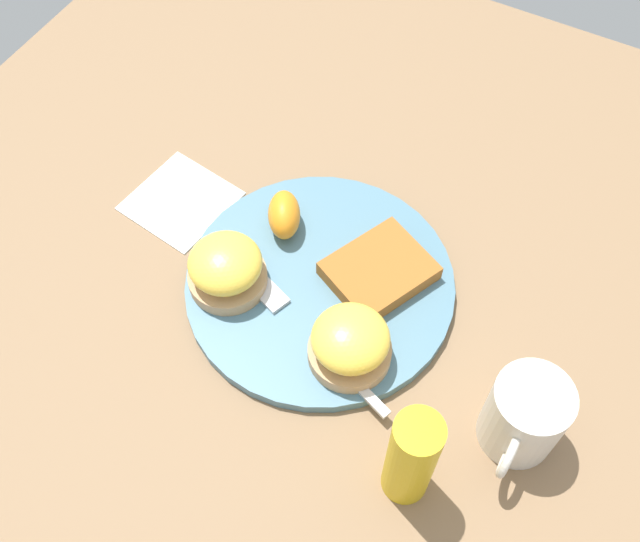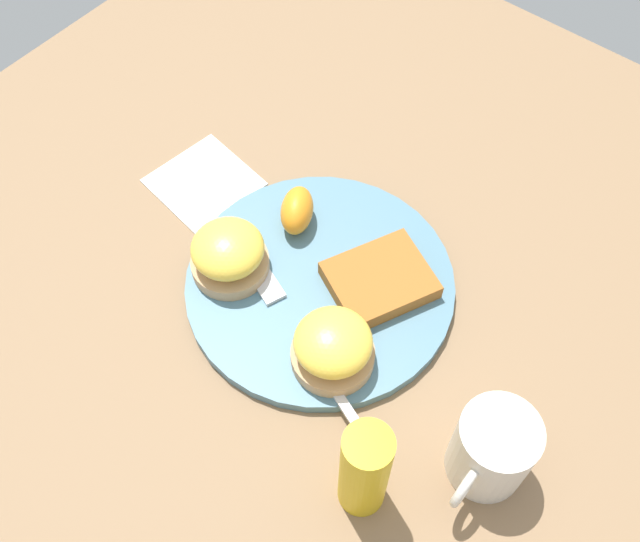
{
  "view_description": "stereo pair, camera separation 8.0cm",
  "coord_description": "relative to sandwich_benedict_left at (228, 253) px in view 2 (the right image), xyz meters",
  "views": [
    {
      "loc": [
        0.38,
        0.2,
        0.7
      ],
      "look_at": [
        0.0,
        0.0,
        0.03
      ],
      "focal_mm": 42.0,
      "sensor_mm": 36.0,
      "label": 1
    },
    {
      "loc": [
        0.33,
        0.27,
        0.7
      ],
      "look_at": [
        0.0,
        0.0,
        0.03
      ],
      "focal_mm": 42.0,
      "sensor_mm": 36.0,
      "label": 2
    }
  ],
  "objects": [
    {
      "name": "ground_plane",
      "position": [
        -0.05,
        0.09,
        -0.04
      ],
      "size": [
        1.1,
        1.1,
        0.0
      ],
      "primitive_type": "plane",
      "color": "#846647"
    },
    {
      "name": "plate",
      "position": [
        -0.05,
        0.09,
        -0.04
      ],
      "size": [
        0.29,
        0.29,
        0.01
      ],
      "primitive_type": "cylinder",
      "color": "slate",
      "rests_on": "ground_plane"
    },
    {
      "name": "sandwich_benedict_left",
      "position": [
        0.0,
        0.0,
        0.0
      ],
      "size": [
        0.09,
        0.09,
        0.06
      ],
      "color": "tan",
      "rests_on": "plate"
    },
    {
      "name": "sandwich_benedict_right",
      "position": [
        0.02,
        0.16,
        0.0
      ],
      "size": [
        0.09,
        0.09,
        0.06
      ],
      "color": "tan",
      "rests_on": "plate"
    },
    {
      "name": "hashbrown_patty",
      "position": [
        -0.08,
        0.14,
        -0.02
      ],
      "size": [
        0.13,
        0.12,
        0.02
      ],
      "primitive_type": "cube",
      "rotation": [
        0.0,
        0.0,
        -0.44
      ],
      "color": "#A05D24",
      "rests_on": "plate"
    },
    {
      "name": "orange_wedge",
      "position": [
        -0.09,
        0.02,
        -0.01
      ],
      "size": [
        0.07,
        0.06,
        0.04
      ],
      "primitive_type": "ellipsoid",
      "rotation": [
        0.0,
        0.0,
        3.67
      ],
      "color": "orange",
      "rests_on": "plate"
    },
    {
      "name": "fork",
      "position": [
        0.02,
        0.11,
        -0.03
      ],
      "size": [
        0.09,
        0.2,
        0.0
      ],
      "color": "silver",
      "rests_on": "plate"
    },
    {
      "name": "cup",
      "position": [
        0.01,
        0.33,
        0.0
      ],
      "size": [
        0.1,
        0.07,
        0.09
      ],
      "color": "silver",
      "rests_on": "ground_plane"
    },
    {
      "name": "napkin",
      "position": [
        -0.08,
        -0.12,
        -0.04
      ],
      "size": [
        0.12,
        0.12,
        0.0
      ],
      "primitive_type": "cube",
      "rotation": [
        0.0,
        0.0,
        -0.14
      ],
      "color": "white",
      "rests_on": "ground_plane"
    },
    {
      "name": "condiment_bottle",
      "position": [
        0.1,
        0.26,
        0.03
      ],
      "size": [
        0.04,
        0.04,
        0.14
      ],
      "primitive_type": "cylinder",
      "color": "gold",
      "rests_on": "ground_plane"
    }
  ]
}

